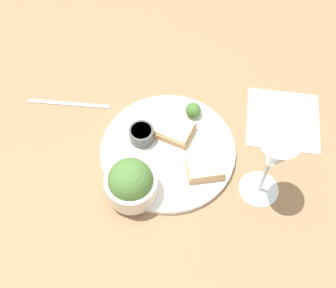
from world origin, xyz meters
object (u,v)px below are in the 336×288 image
Objects in this scene: cheese_toast_far at (205,167)px; cheese_toast_near at (174,129)px; napkin at (283,119)px; salad_bowl at (131,183)px; sauce_ramekin at (142,134)px; fork at (69,103)px; wine_glass at (273,157)px.

cheese_toast_near is at bearing 118.42° from cheese_toast_far.
cheese_toast_far is 0.22m from napkin.
cheese_toast_far reaches higher than napkin.
sauce_ramekin is at bearing 77.19° from salad_bowl.
napkin and fork have the same top height.
wine_glass is 0.47m from fork.
salad_bowl is 0.54× the size of fork.
salad_bowl reaches higher than cheese_toast_near.
cheese_toast_near is at bearing 53.21° from salad_bowl.
salad_bowl is at bearing -156.98° from napkin.
wine_glass is 1.00× the size of napkin.
salad_bowl is at bearing -61.10° from fork.
salad_bowl is 0.37m from napkin.
wine_glass reaches higher than cheese_toast_far.
cheese_toast_far is at bearing -36.25° from sauce_ramekin.
napkin is at bearing 30.27° from cheese_toast_far.
cheese_toast_near is at bearing 137.72° from wine_glass.
cheese_toast_far is 0.39× the size of wine_glass.
sauce_ramekin is 0.27× the size of napkin.
sauce_ramekin reaches higher than napkin.
cheese_toast_near is (0.07, 0.01, -0.01)m from sauce_ramekin.
sauce_ramekin is 0.52× the size of cheese_toast_near.
fork is at bearing 168.99° from napkin.
cheese_toast_far is at bearing -36.37° from fork.
sauce_ramekin reaches higher than cheese_toast_near.
wine_glass is (0.10, -0.05, 0.11)m from cheese_toast_far.
napkin is at bearing 60.85° from wine_glass.
wine_glass is at bearing -30.90° from sauce_ramekin.
wine_glass is at bearing -3.31° from salad_bowl.
salad_bowl is 0.53× the size of wine_glass.
sauce_ramekin is 0.15m from cheese_toast_far.
sauce_ramekin is at bearing 149.10° from wine_glass.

